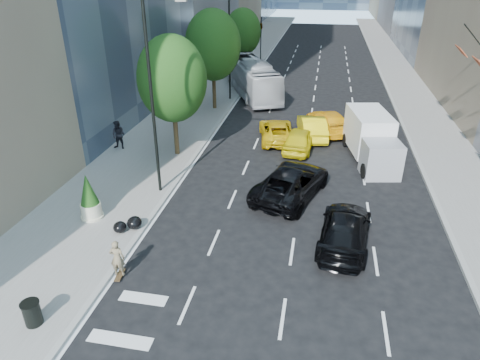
% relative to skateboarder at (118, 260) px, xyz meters
% --- Properties ---
extents(ground, '(160.00, 160.00, 0.00)m').
position_rel_skateboarder_xyz_m(ground, '(5.60, 3.00, -0.80)').
color(ground, black).
rests_on(ground, ground).
extents(sidewalk_left, '(6.00, 120.00, 0.15)m').
position_rel_skateboarder_xyz_m(sidewalk_left, '(-3.40, 33.00, -0.72)').
color(sidewalk_left, slate).
rests_on(sidewalk_left, ground).
extents(sidewalk_right, '(4.00, 120.00, 0.15)m').
position_rel_skateboarder_xyz_m(sidewalk_right, '(15.60, 33.00, -0.72)').
color(sidewalk_right, slate).
rests_on(sidewalk_right, ground).
extents(lamp_near, '(2.13, 0.22, 10.00)m').
position_rel_skateboarder_xyz_m(lamp_near, '(-0.72, 7.00, 5.01)').
color(lamp_near, black).
rests_on(lamp_near, sidewalk_left).
extents(lamp_far, '(2.13, 0.22, 10.00)m').
position_rel_skateboarder_xyz_m(lamp_far, '(-0.72, 25.00, 5.01)').
color(lamp_far, black).
rests_on(lamp_far, sidewalk_left).
extents(tree_near, '(4.20, 4.20, 7.46)m').
position_rel_skateboarder_xyz_m(tree_near, '(-1.60, 12.00, 4.17)').
color(tree_near, '#2F2312').
rests_on(tree_near, sidewalk_left).
extents(tree_mid, '(4.50, 4.50, 7.99)m').
position_rel_skateboarder_xyz_m(tree_mid, '(-1.60, 22.00, 4.52)').
color(tree_mid, '#2F2312').
rests_on(tree_mid, sidewalk_left).
extents(tree_far, '(3.90, 3.90, 6.92)m').
position_rel_skateboarder_xyz_m(tree_far, '(-1.60, 35.00, 3.83)').
color(tree_far, '#2F2312').
rests_on(tree_far, sidewalk_left).
extents(traffic_signal, '(2.48, 0.53, 5.20)m').
position_rel_skateboarder_xyz_m(traffic_signal, '(-0.80, 43.00, 3.44)').
color(traffic_signal, black).
rests_on(traffic_signal, sidewalk_left).
extents(skateboarder, '(0.63, 0.45, 1.60)m').
position_rel_skateboarder_xyz_m(skateboarder, '(0.00, 0.00, 0.00)').
color(skateboarder, '#79694C').
rests_on(skateboarder, ground).
extents(black_sedan_lincoln, '(4.35, 6.35, 1.61)m').
position_rel_skateboarder_xyz_m(black_sedan_lincoln, '(6.10, 8.00, 0.01)').
color(black_sedan_lincoln, black).
rests_on(black_sedan_lincoln, ground).
extents(black_sedan_mercedes, '(2.66, 5.35, 1.49)m').
position_rel_skateboarder_xyz_m(black_sedan_mercedes, '(8.79, 4.00, -0.05)').
color(black_sedan_mercedes, black).
rests_on(black_sedan_mercedes, ground).
extents(taxi_a, '(2.23, 4.60, 1.51)m').
position_rel_skateboarder_xyz_m(taxi_a, '(6.10, 14.50, -0.04)').
color(taxi_a, '#D6C00B').
rests_on(taxi_a, ground).
extents(taxi_b, '(2.48, 4.96, 1.56)m').
position_rel_skateboarder_xyz_m(taxi_b, '(6.80, 17.00, -0.02)').
color(taxi_b, yellow).
rests_on(taxi_b, ground).
extents(taxi_c, '(3.20, 5.26, 1.36)m').
position_rel_skateboarder_xyz_m(taxi_c, '(4.40, 16.00, -0.12)').
color(taxi_c, gold).
rests_on(taxi_c, ground).
extents(taxi_d, '(3.85, 5.62, 1.51)m').
position_rel_skateboarder_xyz_m(taxi_d, '(7.93, 18.50, -0.04)').
color(taxi_d, '#FFB10D').
rests_on(taxi_d, ground).
extents(city_bus, '(7.02, 11.62, 3.20)m').
position_rel_skateboarder_xyz_m(city_bus, '(0.80, 27.15, 0.80)').
color(city_bus, '#B9BCC0').
rests_on(city_bus, ground).
extents(box_truck, '(3.29, 6.32, 2.88)m').
position_rel_skateboarder_xyz_m(box_truck, '(10.55, 13.65, 0.67)').
color(box_truck, white).
rests_on(box_truck, ground).
extents(pedestrian_a, '(0.98, 0.79, 1.90)m').
position_rel_skateboarder_xyz_m(pedestrian_a, '(-5.60, 12.07, 0.30)').
color(pedestrian_a, black).
rests_on(pedestrian_a, sidewalk_left).
extents(pedestrian_b, '(1.15, 0.58, 1.88)m').
position_rel_skateboarder_xyz_m(pedestrian_b, '(-3.46, 21.00, 0.29)').
color(pedestrian_b, black).
rests_on(pedestrian_b, sidewalk_left).
extents(trash_can, '(0.58, 0.58, 0.87)m').
position_rel_skateboarder_xyz_m(trash_can, '(-1.71, -3.00, -0.21)').
color(trash_can, black).
rests_on(trash_can, sidewalk_left).
extents(planter_shrub, '(0.96, 0.96, 2.31)m').
position_rel_skateboarder_xyz_m(planter_shrub, '(-3.15, 3.71, 0.45)').
color(planter_shrub, beige).
rests_on(planter_shrub, sidewalk_left).
extents(garbage_bags, '(1.17, 1.12, 0.58)m').
position_rel_skateboarder_xyz_m(garbage_bags, '(-0.95, 3.04, -0.37)').
color(garbage_bags, black).
rests_on(garbage_bags, sidewalk_left).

